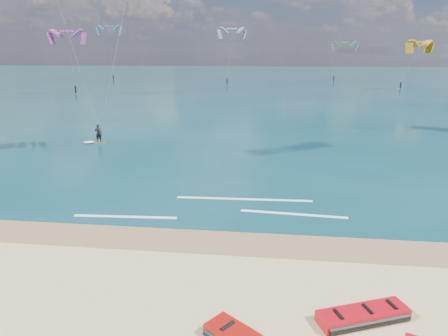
{
  "coord_description": "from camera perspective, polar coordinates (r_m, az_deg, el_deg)",
  "views": [
    {
      "loc": [
        3.29,
        -12.42,
        7.87
      ],
      "look_at": [
        0.89,
        8.0,
        1.82
      ],
      "focal_mm": 32.0,
      "sensor_mm": 36.0,
      "label": 1
    }
  ],
  "objects": [
    {
      "name": "shoreline_foam",
      "position": [
        20.75,
        0.25,
        -5.75
      ],
      "size": [
        13.44,
        3.61,
        0.01
      ],
      "color": "white",
      "rests_on": "ground"
    },
    {
      "name": "sea",
      "position": [
        116.73,
        5.19,
        12.47
      ],
      "size": [
        320.0,
        200.0,
        0.04
      ],
      "primitive_type": "cube",
      "color": "#0A3639",
      "rests_on": "ground"
    },
    {
      "name": "wet_sand_strip",
      "position": [
        17.62,
        -4.84,
        -10.17
      ],
      "size": [
        320.0,
        2.4,
        0.01
      ],
      "primitive_type": "cube",
      "color": "brown",
      "rests_on": "ground"
    },
    {
      "name": "kitesurfer_main",
      "position": [
        32.53,
        -18.11,
        15.22
      ],
      "size": [
        9.15,
        9.57,
        14.97
      ],
      "rotation": [
        0.0,
        0.0,
        0.15
      ],
      "color": "gold",
      "rests_on": "sea"
    },
    {
      "name": "packed_kite_left",
      "position": [
        13.64,
        19.17,
        -19.86
      ],
      "size": [
        3.25,
        2.19,
        0.42
      ],
      "primitive_type": null,
      "rotation": [
        0.0,
        0.0,
        0.38
      ],
      "color": "#BB0915",
      "rests_on": "ground"
    },
    {
      "name": "distant_kites",
      "position": [
        93.99,
        -0.29,
        15.17
      ],
      "size": [
        77.87,
        40.48,
        14.06
      ],
      "color": "#2F8358",
      "rests_on": "ground"
    },
    {
      "name": "ground",
      "position": [
        53.11,
        3.11,
        7.85
      ],
      "size": [
        320.0,
        320.0,
        0.0
      ],
      "primitive_type": "plane",
      "color": "tan",
      "rests_on": "ground"
    }
  ]
}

